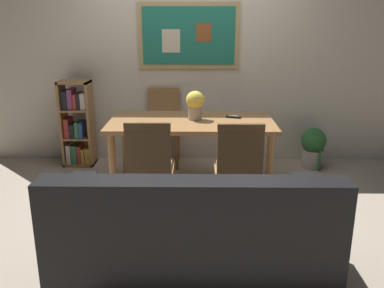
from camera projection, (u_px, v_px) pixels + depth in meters
The scene contains 11 objects.
ground_plane at pixel (188, 204), 3.97m from camera, with size 12.00×12.00×0.00m, color tan.
wall_back_with_painting at pixel (190, 54), 4.95m from camera, with size 5.20×0.14×2.60m.
dining_table at pixel (191, 128), 4.24m from camera, with size 1.68×0.90×0.72m.
dining_chair_near_right at pixel (239, 163), 3.50m from camera, with size 0.40×0.41×0.91m.
dining_chair_near_left at pixel (150, 162), 3.54m from camera, with size 0.40×0.41×0.91m.
dining_chair_far_left at pixel (164, 120), 4.99m from camera, with size 0.40×0.41×0.91m.
leather_couch at pixel (192, 240), 2.73m from camera, with size 1.80×0.84×0.84m.
bookshelf at pixel (77, 126), 4.94m from camera, with size 0.36×0.28×1.03m.
potted_ivy at pixel (313, 147), 4.89m from camera, with size 0.29×0.29×0.54m.
flower_vase at pixel (195, 104), 4.20m from camera, with size 0.20×0.20×0.30m.
tv_remote at pixel (233, 117), 4.30m from camera, with size 0.16×0.09×0.02m.
Camera 1 is at (0.09, -3.62, 1.72)m, focal length 38.50 mm.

